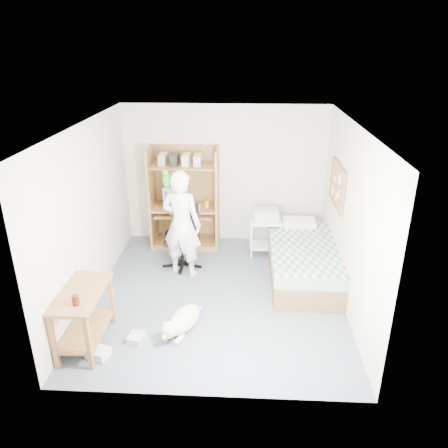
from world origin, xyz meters
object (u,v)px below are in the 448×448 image
person (182,224)px  office_chair (183,244)px  dog (182,321)px  side_desk (83,310)px  printer_cart (265,231)px  bed (303,260)px  computer_hutch (185,202)px

person → office_chair: bearing=-66.7°
person → dog: 1.68m
side_desk → printer_cart: size_ratio=1.52×
bed → person: bearing=179.9°
printer_cart → computer_hutch: bearing=163.8°
side_desk → printer_cart: 3.45m
computer_hutch → side_desk: computer_hutch is taller
office_chair → person: person is taller
person → dog: bearing=114.3°
side_desk → office_chair: size_ratio=0.96×
office_chair → dog: (0.23, -1.81, -0.22)m
person → side_desk: bearing=79.4°
side_desk → dog: (1.14, 0.31, -0.34)m
side_desk → person: 2.09m
computer_hutch → printer_cart: (1.43, -0.35, -0.39)m
bed → person: 1.98m
office_chair → printer_cart: office_chair is taller
dog → printer_cart: bearing=87.4°
bed → printer_cart: 0.97m
computer_hutch → printer_cart: bearing=-13.7°
printer_cart → side_desk: bearing=-133.9°
computer_hutch → dog: computer_hutch is taller
side_desk → person: person is taller
computer_hutch → side_desk: (-0.85, -2.94, -0.33)m
computer_hutch → office_chair: (0.07, -0.81, -0.45)m
bed → office_chair: office_chair is taller
person → printer_cart: 1.59m
office_chair → dog: size_ratio=1.18×
office_chair → person: size_ratio=0.60×
side_desk → bed: bearing=32.5°
computer_hutch → dog: (0.29, -2.63, -0.67)m
office_chair → dog: bearing=-65.9°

